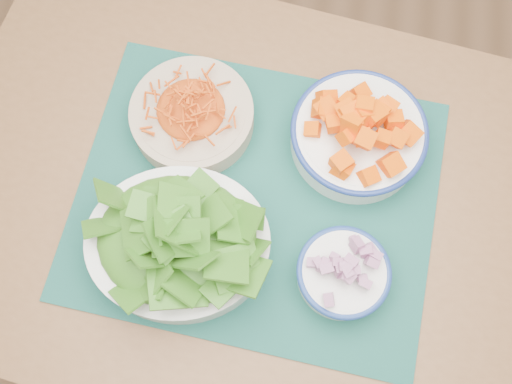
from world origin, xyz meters
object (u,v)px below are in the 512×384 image
Objects in this scene: carrot_bowl at (192,113)px; lettuce_bowl at (177,240)px; placemat at (256,198)px; onion_bowl at (343,273)px; squash_bowl at (360,131)px; table at (272,218)px.

lettuce_bowl reaches higher than carrot_bowl.
onion_bowl is (0.16, -0.12, 0.04)m from placemat.
squash_bowl is 0.24m from onion_bowl.
squash_bowl is at bearing 42.56° from placemat.
lettuce_bowl reaches higher than squash_bowl.
onion_bowl is at bearing -32.14° from placemat.
carrot_bowl is at bearing 87.82° from lettuce_bowl.
onion_bowl is (0.27, -0.01, -0.02)m from lettuce_bowl.
placemat is at bearing 36.86° from lettuce_bowl.
carrot_bowl is 0.29m from squash_bowl.
table is at bearing 137.08° from onion_bowl.
table is 4.75× the size of squash_bowl.
table is at bearing -136.38° from squash_bowl.
carrot_bowl is at bearing 140.94° from placemat.
onion_bowl is at bearing -91.65° from squash_bowl.
lettuce_bowl is (-0.14, -0.10, 0.16)m from table.
lettuce_bowl is at bearing -140.31° from squash_bowl.
placemat is 1.91× the size of lettuce_bowl.
placemat is 2.45× the size of carrot_bowl.
squash_bowl is (0.13, 0.13, 0.16)m from table.
placemat is at bearing -142.95° from squash_bowl.
squash_bowl is at bearing 33.37° from lettuce_bowl.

